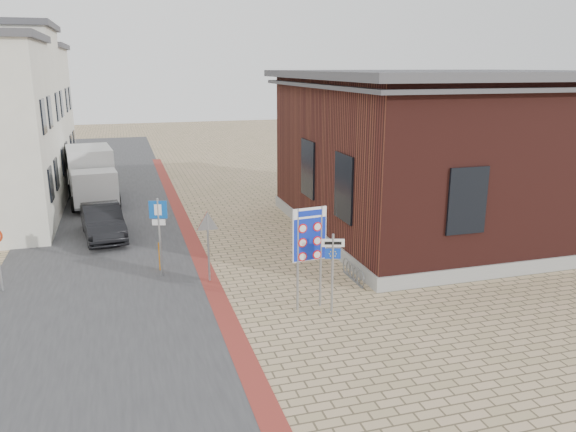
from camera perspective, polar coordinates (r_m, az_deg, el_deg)
ground at (r=16.41m, az=1.01°, el=-10.18°), size 120.00×120.00×0.00m
road_strip at (r=29.99m, az=-18.01°, el=0.80°), size 7.00×60.00×0.02m
curb_strip at (r=25.26m, az=-10.24°, el=-1.27°), size 0.60×40.00×0.02m
brick_building at (r=25.34m, az=15.92°, el=6.49°), size 13.00×13.00×6.80m
townhouse_far at (r=38.80m, az=-26.54°, el=9.28°), size 7.40×6.40×8.30m
bike_rack at (r=19.07m, az=6.64°, el=-5.74°), size 0.08×1.80×0.60m
sedan at (r=24.64m, az=-18.31°, el=-0.53°), size 2.02×4.45×1.42m
box_truck at (r=31.07m, az=-19.34°, el=3.92°), size 2.75×5.63×2.84m
border_sign at (r=16.20m, az=2.20°, el=-2.08°), size 1.05×0.17×3.09m
essen_sign at (r=16.03m, az=4.55°, el=-4.64°), size 0.64×0.23×2.43m
parking_sign at (r=19.29m, az=-12.99°, el=-0.72°), size 0.59×0.21×2.74m
yield_sign at (r=18.57m, az=-8.15°, el=-1.38°), size 0.84×0.07×2.36m
bollard at (r=20.24m, az=-12.87°, el=-4.04°), size 0.11×0.11×1.02m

